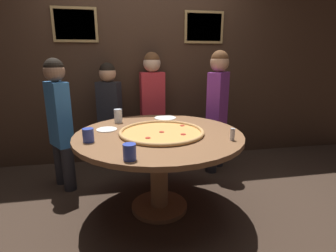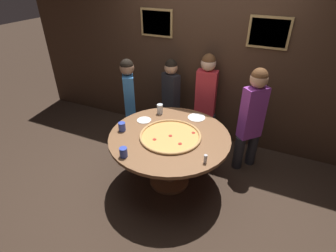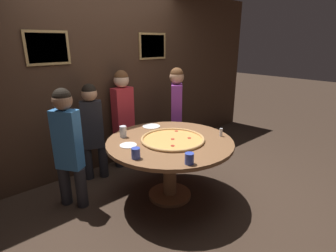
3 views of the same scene
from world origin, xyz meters
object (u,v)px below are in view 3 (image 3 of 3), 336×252
white_plate_left_side (151,126)px  diner_far_right (68,142)px  drink_cup_far_left (136,153)px  diner_side_left (123,113)px  condiment_shaker (221,132)px  diner_far_left (92,127)px  drink_cup_by_shaker (189,159)px  white_plate_far_back (128,145)px  giant_pizza (173,139)px  drink_cup_centre_back (123,132)px  dining_table (170,152)px  diner_side_right (176,109)px

white_plate_left_side → diner_far_right: (-1.10, 0.08, 0.04)m
drink_cup_far_left → diner_side_left: diner_side_left is taller
condiment_shaker → diner_far_left: 1.67m
drink_cup_by_shaker → diner_far_right: size_ratio=0.08×
white_plate_left_side → diner_side_left: size_ratio=0.16×
white_plate_far_back → diner_far_right: diner_far_right is taller
diner_far_left → white_plate_far_back: bearing=113.1°
drink_cup_by_shaker → white_plate_far_back: size_ratio=0.57×
giant_pizza → diner_side_left: bearing=86.5°
drink_cup_far_left → diner_far_right: size_ratio=0.08×
diner_far_right → giant_pizza: bearing=-157.0°
white_plate_left_side → white_plate_far_back: bearing=-149.6°
giant_pizza → diner_side_left: 1.15m
drink_cup_centre_back → white_plate_left_side: bearing=10.6°
dining_table → diner_side_right: diner_side_right is taller
diner_side_right → white_plate_left_side: bearing=-28.9°
drink_cup_by_shaker → diner_far_left: bearing=96.0°
white_plate_left_side → condiment_shaker: bearing=-65.2°
white_plate_left_side → white_plate_far_back: same height
drink_cup_far_left → diner_side_left: size_ratio=0.07×
giant_pizza → drink_cup_far_left: (-0.60, -0.12, 0.04)m
giant_pizza → drink_cup_far_left: drink_cup_far_left is taller
giant_pizza → drink_cup_far_left: bearing=-168.9°
giant_pizza → condiment_shaker: (0.52, -0.29, 0.04)m
drink_cup_far_left → diner_far_left: 1.19m
drink_cup_by_shaker → diner_side_right: 1.74m
drink_cup_centre_back → diner_far_left: (-0.10, 0.59, -0.06)m
diner_side_right → condiment_shaker: bearing=27.7°
diner_side_right → diner_far_left: (-1.28, 0.27, -0.08)m
white_plate_left_side → drink_cup_far_left: bearing=-137.1°
dining_table → diner_far_right: 1.14m
white_plate_left_side → diner_side_right: bearing=18.5°
diner_side_left → white_plate_left_side: bearing=91.3°
drink_cup_by_shaker → white_plate_left_side: bearing=68.8°
diner_side_right → diner_far_left: size_ratio=1.11×
dining_table → giant_pizza: size_ratio=1.98×
drink_cup_by_shaker → drink_cup_centre_back: 1.02m
dining_table → diner_far_left: bearing=113.3°
condiment_shaker → diner_far_left: diner_far_left is taller
diner_side_right → diner_side_left: size_ratio=1.01×
drink_cup_far_left → diner_side_right: size_ratio=0.07×
diner_far_left → condiment_shaker: bearing=149.7°
diner_side_right → dining_table: bearing=-4.8°
white_plate_far_back → condiment_shaker: size_ratio=1.92×
drink_cup_centre_back → diner_far_left: diner_far_left is taller
white_plate_left_side → diner_side_left: diner_side_left is taller
dining_table → diner_far_left: diner_far_left is taller
drink_cup_by_shaker → white_plate_far_back: (-0.17, 0.75, -0.05)m
diner_far_right → diner_side_left: 1.15m
white_plate_left_side → diner_side_left: 0.60m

